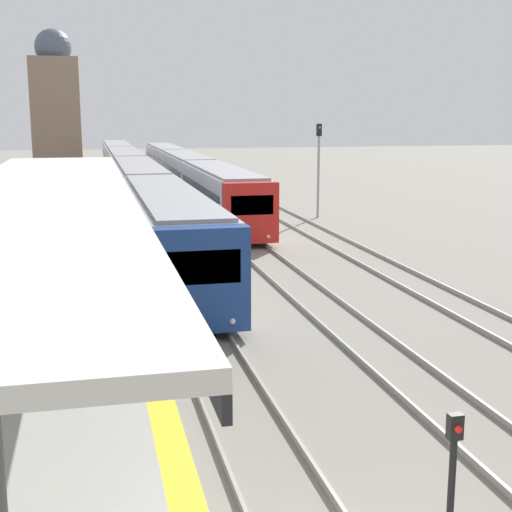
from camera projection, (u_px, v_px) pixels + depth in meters
platform_canopy at (46, 194)px, 17.01m from camera, size 4.00×25.96×3.21m
person_on_platform at (104, 296)px, 15.86m from camera, size 0.40×0.40×1.66m
train_near at (132, 177)px, 48.02m from camera, size 2.52×61.99×3.19m
train_far at (187, 173)px, 52.08m from camera, size 2.48×43.26×3.10m
signal_post_near at (453, 466)px, 9.73m from camera, size 0.20×0.22×1.97m
signal_mast_far at (319, 159)px, 41.11m from camera, size 0.28×0.29×5.41m
distant_domed_building at (56, 112)px, 60.15m from camera, size 4.00×4.00×12.92m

